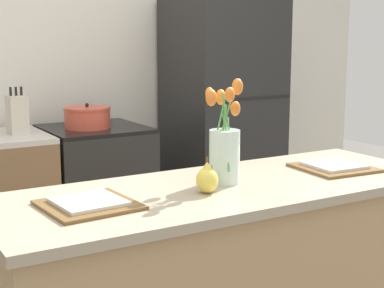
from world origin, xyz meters
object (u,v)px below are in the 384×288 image
(flower_vase, at_px, (224,147))
(plate_setting_right, at_px, (334,167))
(cooking_pot, at_px, (87,117))
(plate_setting_left, at_px, (89,204))
(pear_figurine, at_px, (207,179))
(knife_block, at_px, (17,115))
(stove_range, at_px, (97,198))
(refrigerator, at_px, (222,124))

(flower_vase, height_order, plate_setting_right, flower_vase)
(cooking_pot, bearing_deg, plate_setting_right, -72.34)
(plate_setting_left, relative_size, plate_setting_right, 1.00)
(pear_figurine, relative_size, knife_block, 0.49)
(pear_figurine, bearing_deg, flower_vase, 33.56)
(plate_setting_right, height_order, knife_block, knife_block)
(cooking_pot, bearing_deg, stove_range, 22.29)
(flower_vase, bearing_deg, knife_block, 104.03)
(plate_setting_left, xyz_separation_m, cooking_pot, (0.60, 1.59, 0.06))
(pear_figurine, height_order, plate_setting_left, pear_figurine)
(flower_vase, relative_size, plate_setting_left, 1.29)
(plate_setting_left, bearing_deg, plate_setting_right, 0.00)
(knife_block, bearing_deg, plate_setting_right, -59.70)
(plate_setting_left, bearing_deg, pear_figurine, -6.82)
(refrigerator, bearing_deg, pear_figurine, -125.22)
(plate_setting_left, bearing_deg, stove_range, 67.89)
(refrigerator, xyz_separation_m, plate_setting_right, (-0.50, -1.61, 0.06))
(flower_vase, xyz_separation_m, plate_setting_right, (0.54, -0.04, -0.13))
(flower_vase, bearing_deg, refrigerator, 56.56)
(cooking_pot, relative_size, knife_block, 1.06)
(flower_vase, relative_size, cooking_pot, 1.41)
(flower_vase, distance_m, cooking_pot, 1.55)
(pear_figurine, height_order, plate_setting_right, pear_figurine)
(pear_figurine, bearing_deg, plate_setting_right, 4.39)
(refrigerator, distance_m, plate_setting_right, 1.68)
(flower_vase, relative_size, pear_figurine, 3.03)
(plate_setting_right, relative_size, knife_block, 1.16)
(stove_range, xyz_separation_m, flower_vase, (-0.09, -1.57, 0.59))
(refrigerator, height_order, plate_setting_right, refrigerator)
(stove_range, distance_m, cooking_pot, 0.53)
(plate_setting_right, relative_size, cooking_pot, 1.09)
(stove_range, relative_size, plate_setting_left, 2.93)
(knife_block, bearing_deg, cooking_pot, 0.03)
(flower_vase, xyz_separation_m, plate_setting_left, (-0.57, -0.04, -0.13))
(flower_vase, xyz_separation_m, pear_figurine, (-0.13, -0.09, -0.09))
(pear_figurine, relative_size, cooking_pot, 0.46)
(pear_figurine, xyz_separation_m, cooking_pot, (0.17, 1.64, 0.02))
(refrigerator, xyz_separation_m, knife_block, (-1.42, -0.02, 0.16))
(plate_setting_left, bearing_deg, knife_block, 83.55)
(stove_range, xyz_separation_m, refrigerator, (0.95, 0.00, 0.41))
(pear_figurine, distance_m, plate_setting_left, 0.44)
(plate_setting_left, height_order, plate_setting_right, same)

